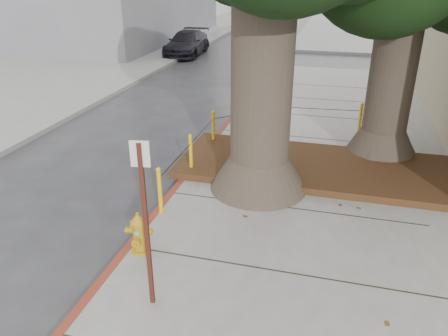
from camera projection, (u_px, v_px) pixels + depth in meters
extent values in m
plane|color=#28282B|center=(244.00, 273.00, 6.94)|extent=(140.00, 140.00, 0.00)
cube|color=slate|center=(414.00, 32.00, 31.82)|extent=(16.00, 20.00, 0.15)
cube|color=maroon|center=(180.00, 185.00, 9.57)|extent=(0.14, 26.00, 0.16)
cube|color=black|center=(319.00, 167.00, 10.05)|extent=(6.40, 2.60, 0.16)
cone|color=#4C3F33|center=(259.00, 172.00, 9.17)|extent=(2.04, 2.04, 0.70)
cylinder|color=#4C3F33|center=(262.00, 76.00, 8.32)|extent=(1.20, 1.20, 4.22)
cone|color=#4C3F33|center=(381.00, 142.00, 10.75)|extent=(1.77, 1.77, 0.70)
cylinder|color=#4C3F33|center=(393.00, 68.00, 9.99)|extent=(1.04, 1.04, 3.84)
cylinder|color=#F2B10D|center=(160.00, 191.00, 8.19)|extent=(0.08, 0.08, 0.90)
sphere|color=#F2B10D|center=(158.00, 170.00, 8.00)|extent=(0.09, 0.09, 0.09)
cylinder|color=#F2B10D|center=(191.00, 155.00, 9.77)|extent=(0.08, 0.08, 0.90)
sphere|color=#F2B10D|center=(190.00, 136.00, 9.58)|extent=(0.09, 0.09, 0.09)
cylinder|color=#F2B10D|center=(213.00, 129.00, 11.35)|extent=(0.08, 0.08, 0.90)
sphere|color=#F2B10D|center=(213.00, 112.00, 11.16)|extent=(0.09, 0.09, 0.09)
cylinder|color=#F2B10D|center=(279.00, 116.00, 12.31)|extent=(0.08, 0.08, 0.90)
sphere|color=#F2B10D|center=(280.00, 101.00, 12.12)|extent=(0.09, 0.09, 0.09)
cylinder|color=#F2B10D|center=(360.00, 120.00, 11.97)|extent=(0.08, 0.08, 0.90)
sphere|color=#F2B10D|center=(362.00, 105.00, 11.78)|extent=(0.09, 0.09, 0.09)
cylinder|color=black|center=(176.00, 160.00, 8.86)|extent=(0.02, 1.80, 0.02)
cylinder|color=black|center=(203.00, 130.00, 10.44)|extent=(0.02, 1.80, 0.02)
cylinder|color=black|center=(248.00, 113.00, 11.71)|extent=(1.51, 1.51, 0.02)
cylinder|color=black|center=(320.00, 109.00, 12.03)|extent=(2.20, 0.22, 0.02)
cylinder|color=#B88712|center=(141.00, 250.00, 7.21)|extent=(0.35, 0.35, 0.06)
cylinder|color=#B88712|center=(139.00, 237.00, 7.10)|extent=(0.24, 0.24, 0.48)
cylinder|color=#B88712|center=(138.00, 224.00, 6.99)|extent=(0.31, 0.31, 0.07)
cone|color=#B88712|center=(138.00, 219.00, 6.96)|extent=(0.29, 0.29, 0.13)
cylinder|color=#B88712|center=(137.00, 214.00, 6.92)|extent=(0.06, 0.06, 0.05)
cylinder|color=#B88712|center=(131.00, 230.00, 7.06)|extent=(0.14, 0.10, 0.09)
cylinder|color=#B88712|center=(146.00, 231.00, 7.04)|extent=(0.14, 0.10, 0.09)
cylinder|color=#B88712|center=(137.00, 241.00, 7.00)|extent=(0.14, 0.15, 0.12)
cube|color=#5999D8|center=(137.00, 233.00, 6.95)|extent=(0.07, 0.01, 0.07)
cube|color=#471911|center=(146.00, 229.00, 5.63)|extent=(0.07, 0.07, 2.40)
cube|color=silver|center=(140.00, 154.00, 5.19)|extent=(0.24, 0.06, 0.34)
imported|color=#ACACB1|center=(440.00, 51.00, 21.52)|extent=(4.02, 2.05, 1.31)
imported|color=black|center=(187.00, 43.00, 23.93)|extent=(1.98, 4.41, 1.25)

